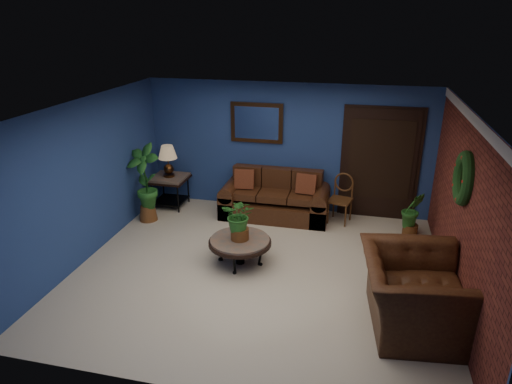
% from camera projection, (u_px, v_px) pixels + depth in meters
% --- Properties ---
extents(floor, '(5.50, 5.50, 0.00)m').
position_uv_depth(floor, '(259.00, 270.00, 6.99)').
color(floor, beige).
rests_on(floor, ground).
extents(wall_back, '(5.50, 0.04, 2.50)m').
position_uv_depth(wall_back, '(287.00, 148.00, 8.80)').
color(wall_back, navy).
rests_on(wall_back, ground).
extents(wall_left, '(0.04, 5.00, 2.50)m').
position_uv_depth(wall_left, '(87.00, 180.00, 7.12)').
color(wall_left, navy).
rests_on(wall_left, ground).
extents(wall_right_brick, '(0.04, 5.00, 2.50)m').
position_uv_depth(wall_right_brick, '(464.00, 212.00, 5.96)').
color(wall_right_brick, maroon).
rests_on(wall_right_brick, ground).
extents(ceiling, '(5.50, 5.00, 0.02)m').
position_uv_depth(ceiling, '(259.00, 108.00, 6.08)').
color(ceiling, silver).
rests_on(ceiling, wall_back).
extents(crown_molding, '(0.03, 5.00, 0.14)m').
position_uv_depth(crown_molding, '(477.00, 123.00, 5.53)').
color(crown_molding, white).
rests_on(crown_molding, wall_right_brick).
extents(wall_mirror, '(1.02, 0.06, 0.77)m').
position_uv_depth(wall_mirror, '(257.00, 123.00, 8.72)').
color(wall_mirror, '#472712').
rests_on(wall_mirror, wall_back).
extents(closet_door, '(1.44, 0.06, 2.18)m').
position_uv_depth(closet_door, '(380.00, 165.00, 8.48)').
color(closet_door, black).
rests_on(closet_door, wall_back).
extents(wreath, '(0.16, 0.72, 0.72)m').
position_uv_depth(wreath, '(464.00, 178.00, 5.85)').
color(wreath, black).
rests_on(wreath, wall_right_brick).
extents(sofa, '(2.03, 0.88, 0.91)m').
position_uv_depth(sofa, '(275.00, 201.00, 8.80)').
color(sofa, '#432713').
rests_on(sofa, ground).
extents(coffee_table, '(0.98, 0.98, 0.42)m').
position_uv_depth(coffee_table, '(240.00, 242.00, 7.07)').
color(coffee_table, '#534E48').
rests_on(coffee_table, ground).
extents(end_table, '(0.70, 0.70, 0.64)m').
position_uv_depth(end_table, '(170.00, 183.00, 9.16)').
color(end_table, '#534E48').
rests_on(end_table, ground).
extents(table_lamp, '(0.37, 0.37, 0.61)m').
position_uv_depth(table_lamp, '(168.00, 157.00, 8.96)').
color(table_lamp, '#472712').
rests_on(table_lamp, end_table).
extents(side_chair, '(0.48, 0.48, 0.92)m').
position_uv_depth(side_chair, '(342.00, 195.00, 8.49)').
color(side_chair, '#513017').
rests_on(side_chair, ground).
extents(armchair, '(1.40, 1.56, 0.93)m').
position_uv_depth(armchair, '(414.00, 293.00, 5.60)').
color(armchair, '#432713').
rests_on(armchair, ground).
extents(coffee_plant, '(0.50, 0.43, 0.68)m').
position_uv_depth(coffee_plant, '(240.00, 217.00, 6.91)').
color(coffee_plant, brown).
rests_on(coffee_plant, coffee_table).
extents(floor_plant, '(0.43, 0.38, 0.82)m').
position_uv_depth(floor_plant, '(412.00, 213.00, 7.96)').
color(floor_plant, brown).
rests_on(floor_plant, ground).
extents(tall_plant, '(0.75, 0.61, 1.48)m').
position_uv_depth(tall_plant, '(145.00, 180.00, 8.41)').
color(tall_plant, brown).
rests_on(tall_plant, ground).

